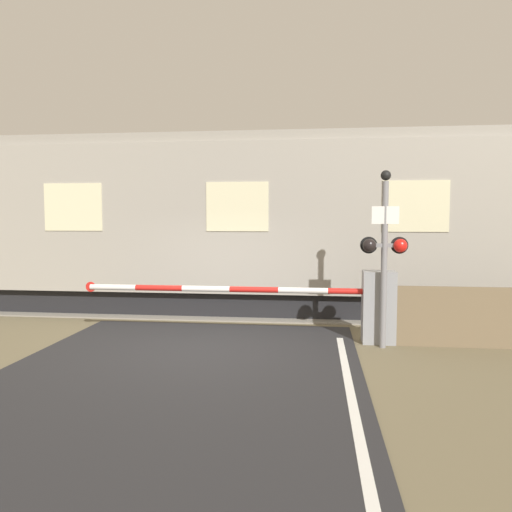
{
  "coord_description": "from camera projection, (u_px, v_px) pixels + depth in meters",
  "views": [
    {
      "loc": [
        2.03,
        -8.58,
        2.34
      ],
      "look_at": [
        0.83,
        1.42,
        1.56
      ],
      "focal_mm": 35.0,
      "sensor_mm": 36.0,
      "label": 1
    }
  ],
  "objects": [
    {
      "name": "crossing_barrier",
      "position": [
        354.0,
        304.0,
        9.34
      ],
      "size": [
        6.03,
        0.44,
        1.35
      ],
      "color": "gray",
      "rests_on": "ground_plane"
    },
    {
      "name": "ground_plane",
      "position": [
        201.0,
        348.0,
        8.91
      ],
      "size": [
        80.0,
        80.0,
        0.0
      ],
      "primitive_type": "plane",
      "color": "#6B6047"
    },
    {
      "name": "signal_post",
      "position": [
        384.0,
        248.0,
        8.83
      ],
      "size": [
        0.84,
        0.26,
        3.17
      ],
      "color": "gray",
      "rests_on": "ground_plane"
    },
    {
      "name": "train",
      "position": [
        246.0,
        223.0,
        12.57
      ],
      "size": [
        14.08,
        2.81,
        4.28
      ],
      "color": "black",
      "rests_on": "ground_plane"
    },
    {
      "name": "track_bed",
      "position": [
        236.0,
        308.0,
        12.77
      ],
      "size": [
        36.0,
        3.2,
        0.13
      ],
      "color": "gray",
      "rests_on": "ground_plane"
    },
    {
      "name": "roadside_fence",
      "position": [
        511.0,
        318.0,
        8.86
      ],
      "size": [
        3.98,
        0.06,
        1.1
      ],
      "color": "#726047",
      "rests_on": "ground_plane"
    }
  ]
}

